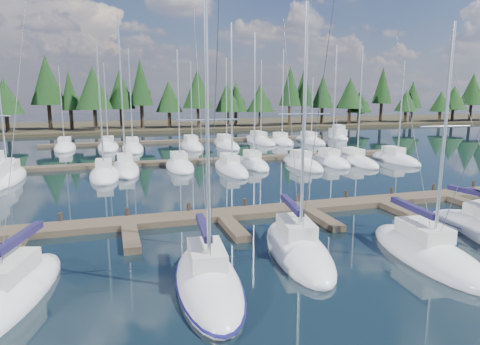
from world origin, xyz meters
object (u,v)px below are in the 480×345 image
object	(u,v)px
front_sailboat_0	(7,296)
front_sailboat_1	(208,281)
main_dock	(307,210)
motor_yacht_right	(338,136)
front_sailboat_2	(298,248)
front_sailboat_3	(427,253)

from	to	relation	value
front_sailboat_0	front_sailboat_1	bearing A→B (deg)	-6.78
main_dock	motor_yacht_right	bearing A→B (deg)	57.81
front_sailboat_2	motor_yacht_right	world-z (taller)	front_sailboat_2
main_dock	front_sailboat_3	distance (m)	9.43
front_sailboat_1	front_sailboat_3	distance (m)	11.29
front_sailboat_1	front_sailboat_2	xyz separation A→B (m)	(5.30, 2.36, 0.00)
front_sailboat_3	motor_yacht_right	size ratio (longest dim) A/B	1.51
main_dock	motor_yacht_right	size ratio (longest dim) A/B	5.44
front_sailboat_1	front_sailboat_2	world-z (taller)	front_sailboat_2
main_dock	front_sailboat_2	world-z (taller)	front_sailboat_2
front_sailboat_3	motor_yacht_right	world-z (taller)	front_sailboat_3
front_sailboat_2	front_sailboat_3	bearing A→B (deg)	-22.63
main_dock	front_sailboat_3	size ratio (longest dim) A/B	3.61
front_sailboat_1	motor_yacht_right	bearing A→B (deg)	55.08
front_sailboat_3	motor_yacht_right	xyz separation A→B (m)	(23.36, 49.77, 0.16)
main_dock	front_sailboat_1	size ratio (longest dim) A/B	3.36
motor_yacht_right	front_sailboat_1	bearing A→B (deg)	-124.92
front_sailboat_3	motor_yacht_right	distance (m)	54.98
main_dock	front_sailboat_0	xyz separation A→B (m)	(-17.09, -8.09, 0.09)
front_sailboat_1	front_sailboat_2	distance (m)	5.80
front_sailboat_0	front_sailboat_3	bearing A→B (deg)	-3.22
main_dock	front_sailboat_1	bearing A→B (deg)	-135.19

